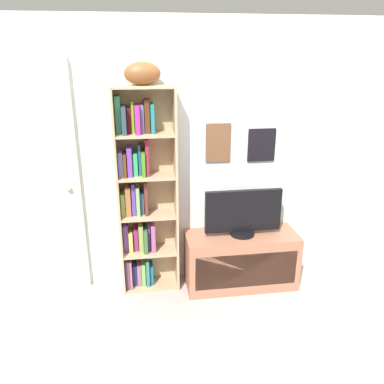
{
  "coord_description": "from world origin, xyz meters",
  "views": [
    {
      "loc": [
        -0.73,
        -2.16,
        2.09
      ],
      "look_at": [
        -0.3,
        0.85,
        0.97
      ],
      "focal_mm": 35.78,
      "sensor_mm": 36.0,
      "label": 1
    }
  ],
  "objects_px": {
    "tv_stand": "(241,260)",
    "television": "(243,213)",
    "bookshelf": "(142,196)",
    "door": "(33,185)",
    "football": "(142,74)"
  },
  "relations": [
    {
      "from": "football",
      "to": "tv_stand",
      "type": "distance_m",
      "value": 1.87
    },
    {
      "from": "bookshelf",
      "to": "television",
      "type": "xyz_separation_m",
      "value": [
        0.89,
        -0.11,
        -0.17
      ]
    },
    {
      "from": "bookshelf",
      "to": "football",
      "type": "bearing_deg",
      "value": -30.65
    },
    {
      "from": "football",
      "to": "tv_stand",
      "type": "bearing_deg",
      "value": -5.68
    },
    {
      "from": "football",
      "to": "television",
      "type": "xyz_separation_m",
      "value": [
        0.84,
        -0.08,
        -1.2
      ]
    },
    {
      "from": "bookshelf",
      "to": "television",
      "type": "relative_size",
      "value": 2.66
    },
    {
      "from": "bookshelf",
      "to": "tv_stand",
      "type": "distance_m",
      "value": 1.1
    },
    {
      "from": "bookshelf",
      "to": "football",
      "type": "xyz_separation_m",
      "value": [
        0.05,
        -0.03,
        1.03
      ]
    },
    {
      "from": "bookshelf",
      "to": "tv_stand",
      "type": "height_order",
      "value": "bookshelf"
    },
    {
      "from": "tv_stand",
      "to": "door",
      "type": "relative_size",
      "value": 0.5
    },
    {
      "from": "tv_stand",
      "to": "television",
      "type": "xyz_separation_m",
      "value": [
        -0.0,
        0.0,
        0.47
      ]
    },
    {
      "from": "bookshelf",
      "to": "television",
      "type": "height_order",
      "value": "bookshelf"
    },
    {
      "from": "football",
      "to": "door",
      "type": "bearing_deg",
      "value": 174.21
    },
    {
      "from": "bookshelf",
      "to": "door",
      "type": "height_order",
      "value": "door"
    },
    {
      "from": "bookshelf",
      "to": "tv_stand",
      "type": "relative_size",
      "value": 1.8
    }
  ]
}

